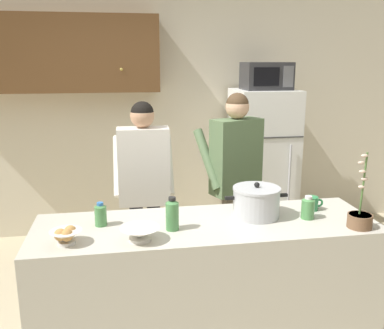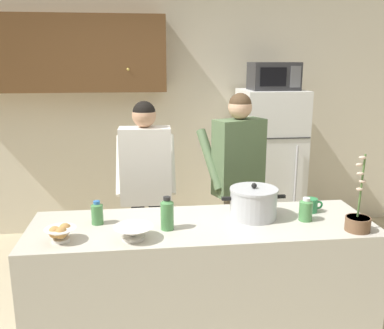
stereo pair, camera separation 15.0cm
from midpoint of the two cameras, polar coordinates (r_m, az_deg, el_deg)
back_wall_unit at (r=4.77m, az=-7.75°, el=8.05°), size 6.00×0.48×2.60m
kitchen_island at (r=2.93m, az=0.37°, el=-16.22°), size 2.17×0.68×0.92m
refrigerator at (r=4.72m, az=8.44°, el=-0.03°), size 0.64×0.68×1.63m
microwave at (r=4.57m, az=8.95°, el=11.59°), size 0.48×0.37×0.28m
person_near_pot at (r=3.49m, az=-7.66°, el=-1.67°), size 0.50×0.42×1.62m
person_by_sink at (r=3.64m, az=4.62°, el=-0.30°), size 0.61×0.55×1.67m
cooking_pot at (r=2.83m, az=7.08°, el=-4.99°), size 0.42×0.31×0.24m
coffee_mug at (r=3.04m, az=14.36°, el=-5.05°), size 0.13×0.09×0.10m
bread_bowl at (r=2.54m, az=-18.13°, el=-9.01°), size 0.18×0.18×0.10m
empty_bowl at (r=2.49m, az=-8.71°, el=-9.04°), size 0.23×0.23×0.08m
bottle_near_edge at (r=2.74m, az=-13.65°, el=-6.48°), size 0.07×0.07×0.15m
bottle_mid_counter at (r=2.86m, az=13.77°, el=-5.60°), size 0.09×0.09×0.15m
bottle_far_corner at (r=2.60m, az=-4.32°, el=-6.60°), size 0.08×0.08×0.21m
potted_orchid at (r=2.81m, az=20.10°, el=-6.59°), size 0.15×0.15×0.48m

